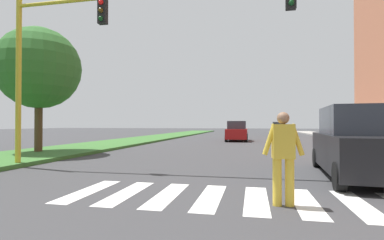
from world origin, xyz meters
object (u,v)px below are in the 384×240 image
Objects in this scene: traffic_light_gantry at (105,32)px; suv_crossing at (360,144)px; tree_mid at (39,68)px; sedan_midblock at (237,132)px; pedestrian_performer at (283,154)px; sedan_distant at (279,129)px.

traffic_light_gantry is 8.30m from suv_crossing.
sedan_midblock is (8.82, 13.28, -3.38)m from tree_mid.
sedan_midblock is (-1.89, 20.03, -0.14)m from pedestrian_performer.
traffic_light_gantry is 17.68m from sedan_midblock.
pedestrian_performer is at bearing -32.20° from tree_mid.
tree_mid is 1.27× the size of suv_crossing.
sedan_midblock is 13.59m from sedan_distant.
tree_mid is 0.57× the size of traffic_light_gantry.
suv_crossing is 29.53m from sedan_distant.
traffic_light_gantry is 6.96m from pedestrian_performer.
traffic_light_gantry is at bearing 149.65° from pedestrian_performer.
sedan_distant is (7.90, 29.77, -3.63)m from traffic_light_gantry.
traffic_light_gantry reaches higher than suv_crossing.
suv_crossing reaches higher than sedan_midblock.
tree_mid reaches higher than pedestrian_performer.
sedan_distant is (0.37, 29.53, -0.13)m from suv_crossing.
sedan_distant is at bearing 70.23° from sedan_midblock.
pedestrian_performer is 0.39× the size of sedan_midblock.
traffic_light_gantry is 31.01m from sedan_distant.
traffic_light_gantry reaches higher than pedestrian_performer.
suv_crossing reaches higher than pedestrian_performer.
sedan_midblock is at bearing 104.17° from suv_crossing.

